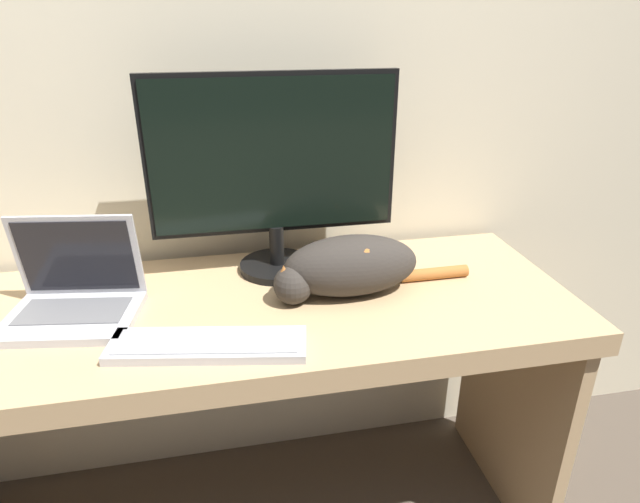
{
  "coord_description": "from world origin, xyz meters",
  "views": [
    {
      "loc": [
        0.0,
        -0.86,
        1.43
      ],
      "look_at": [
        0.23,
        0.27,
        0.91
      ],
      "focal_mm": 30.0,
      "sensor_mm": 36.0,
      "label": 1
    }
  ],
  "objects_px": {
    "monitor": "(273,169)",
    "laptop": "(73,298)",
    "cat": "(347,266)",
    "external_keyboard": "(207,345)"
  },
  "relations": [
    {
      "from": "monitor",
      "to": "cat",
      "type": "xyz_separation_m",
      "value": [
        0.16,
        -0.17,
        -0.21
      ]
    },
    {
      "from": "cat",
      "to": "monitor",
      "type": "bearing_deg",
      "value": 131.68
    },
    {
      "from": "monitor",
      "to": "external_keyboard",
      "type": "height_order",
      "value": "monitor"
    },
    {
      "from": "monitor",
      "to": "laptop",
      "type": "distance_m",
      "value": 0.57
    },
    {
      "from": "external_keyboard",
      "to": "cat",
      "type": "height_order",
      "value": "cat"
    },
    {
      "from": "laptop",
      "to": "external_keyboard",
      "type": "height_order",
      "value": "laptop"
    },
    {
      "from": "external_keyboard",
      "to": "cat",
      "type": "distance_m",
      "value": 0.4
    },
    {
      "from": "monitor",
      "to": "cat",
      "type": "relative_size",
      "value": 1.21
    },
    {
      "from": "laptop",
      "to": "cat",
      "type": "xyz_separation_m",
      "value": [
        0.65,
        -0.02,
        0.03
      ]
    },
    {
      "from": "external_keyboard",
      "to": "cat",
      "type": "relative_size",
      "value": 0.81
    }
  ]
}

